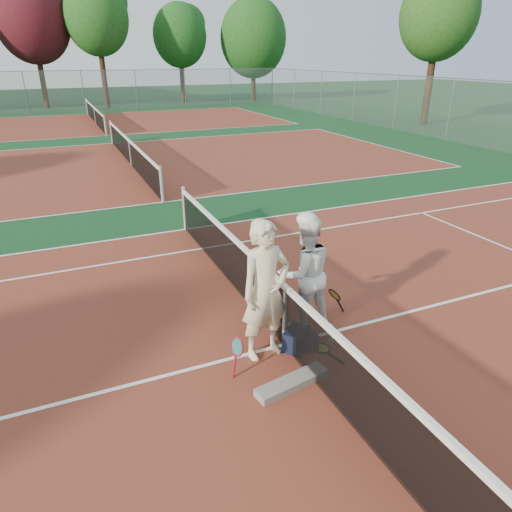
# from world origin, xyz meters

# --- Properties ---
(ground) EXTENTS (130.00, 130.00, 0.00)m
(ground) POSITION_xyz_m (0.00, 0.00, 0.00)
(ground) COLOR #0F381A
(ground) RESTS_ON ground
(court_main) EXTENTS (23.77, 10.97, 0.01)m
(court_main) POSITION_xyz_m (0.00, 0.00, 0.00)
(court_main) COLOR maroon
(court_main) RESTS_ON ground
(court_far_a) EXTENTS (23.77, 10.97, 0.01)m
(court_far_a) POSITION_xyz_m (0.00, 13.50, 0.00)
(court_far_a) COLOR maroon
(court_far_a) RESTS_ON ground
(court_far_b) EXTENTS (23.77, 10.97, 0.01)m
(court_far_b) POSITION_xyz_m (0.00, 27.00, 0.00)
(court_far_b) COLOR maroon
(court_far_b) RESTS_ON ground
(net_main) EXTENTS (0.10, 10.98, 1.02)m
(net_main) POSITION_xyz_m (0.00, 0.00, 0.51)
(net_main) COLOR black
(net_main) RESTS_ON ground
(net_far_a) EXTENTS (0.10, 10.98, 1.02)m
(net_far_a) POSITION_xyz_m (0.00, 13.50, 0.51)
(net_far_a) COLOR black
(net_far_a) RESTS_ON ground
(net_far_b) EXTENTS (0.10, 10.98, 1.02)m
(net_far_b) POSITION_xyz_m (0.00, 27.00, 0.51)
(net_far_b) COLOR black
(net_far_b) RESTS_ON ground
(fence_back) EXTENTS (32.00, 0.06, 3.00)m
(fence_back) POSITION_xyz_m (0.00, 34.00, 1.50)
(fence_back) COLOR slate
(fence_back) RESTS_ON ground
(player_a) EXTENTS (0.82, 0.60, 2.07)m
(player_a) POSITION_xyz_m (-0.35, -0.06, 1.04)
(player_a) COLOR beige
(player_a) RESTS_ON ground
(player_b) EXTENTS (0.92, 0.72, 1.86)m
(player_b) POSITION_xyz_m (0.54, 0.40, 0.93)
(player_b) COLOR white
(player_b) RESTS_ON ground
(racket_red) EXTENTS (0.23, 0.30, 0.60)m
(racket_red) POSITION_xyz_m (-0.91, -0.38, 0.30)
(racket_red) COLOR maroon
(racket_red) RESTS_ON ground
(racket_black_held) EXTENTS (0.40, 0.35, 0.52)m
(racket_black_held) POSITION_xyz_m (1.14, 0.42, 0.26)
(racket_black_held) COLOR black
(racket_black_held) RESTS_ON ground
(racket_spare) EXTENTS (0.39, 0.64, 0.03)m
(racket_spare) POSITION_xyz_m (0.47, -0.31, 0.01)
(racket_spare) COLOR black
(racket_spare) RESTS_ON ground
(sports_bag_navy) EXTENTS (0.50, 0.48, 0.32)m
(sports_bag_navy) POSITION_xyz_m (0.12, -0.15, 0.16)
(sports_bag_navy) COLOR black
(sports_bag_navy) RESTS_ON ground
(sports_bag_purple) EXTENTS (0.32, 0.24, 0.25)m
(sports_bag_purple) POSITION_xyz_m (0.27, -0.22, 0.12)
(sports_bag_purple) COLOR black
(sports_bag_purple) RESTS_ON ground
(net_cover_canvas) EXTENTS (1.10, 0.43, 0.11)m
(net_cover_canvas) POSITION_xyz_m (-0.33, -0.89, 0.06)
(net_cover_canvas) COLOR slate
(net_cover_canvas) RESTS_ON ground
(water_bottle) EXTENTS (0.09, 0.09, 0.30)m
(water_bottle) POSITION_xyz_m (0.66, -0.26, 0.15)
(water_bottle) COLOR #ACC0DA
(water_bottle) RESTS_ON ground
(tree_back_maroon) EXTENTS (5.66, 5.66, 9.81)m
(tree_back_maroon) POSITION_xyz_m (-2.71, 38.33, 6.54)
(tree_back_maroon) COLOR #382314
(tree_back_maroon) RESTS_ON ground
(tree_back_3) EXTENTS (4.94, 4.94, 9.59)m
(tree_back_3) POSITION_xyz_m (1.95, 36.70, 6.72)
(tree_back_3) COLOR #382314
(tree_back_3) RESTS_ON ground
(tree_back_4) EXTENTS (4.67, 4.67, 8.32)m
(tree_back_4) POSITION_xyz_m (8.97, 38.26, 5.61)
(tree_back_4) COLOR #382314
(tree_back_4) RESTS_ON ground
(tree_back_5) EXTENTS (6.06, 6.06, 8.98)m
(tree_back_5) POSITION_xyz_m (15.64, 37.43, 5.49)
(tree_back_5) COLOR #382314
(tree_back_5) RESTS_ON ground
(tree_right_1) EXTENTS (4.52, 4.52, 8.83)m
(tree_right_1) POSITION_xyz_m (19.16, 18.13, 6.20)
(tree_right_1) COLOR #382314
(tree_right_1) RESTS_ON ground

